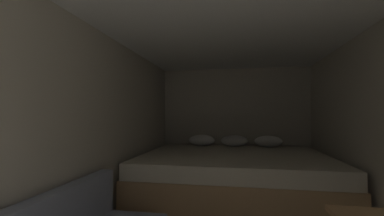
{
  "coord_description": "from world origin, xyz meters",
  "views": [
    {
      "loc": [
        0.04,
        -0.39,
        1.26
      ],
      "look_at": [
        -0.48,
        2.57,
        1.35
      ],
      "focal_mm": 23.46,
      "sensor_mm": 36.0,
      "label": 1
    }
  ],
  "objects": [
    {
      "name": "wall_back",
      "position": [
        0.0,
        4.3,
        1.06
      ],
      "size": [
        2.74,
        0.05,
        2.12
      ],
      "primitive_type": "cube",
      "color": "beige",
      "rests_on": "ground"
    },
    {
      "name": "ceiling_slab",
      "position": [
        0.0,
        1.91,
        2.14
      ],
      "size": [
        2.74,
        4.72,
        0.05
      ],
      "primitive_type": "cube",
      "color": "white",
      "rests_on": "wall_left"
    },
    {
      "name": "bed",
      "position": [
        0.0,
        3.22,
        0.37
      ],
      "size": [
        2.52,
        2.03,
        0.92
      ],
      "color": "tan",
      "rests_on": "ground"
    },
    {
      "name": "wall_left",
      "position": [
        -1.34,
        1.91,
        1.06
      ],
      "size": [
        0.05,
        4.72,
        2.12
      ],
      "primitive_type": "cube",
      "color": "beige",
      "rests_on": "ground"
    }
  ]
}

